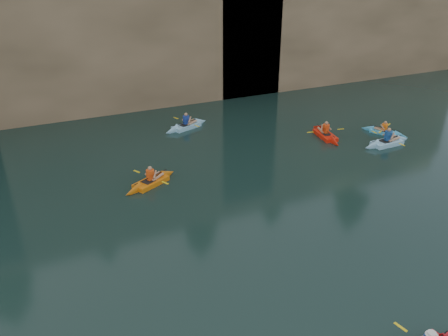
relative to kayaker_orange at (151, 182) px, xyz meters
name	(u,v)px	position (x,y,z in m)	size (l,w,h in m)	color
ground	(249,328)	(0.07, -10.10, -0.15)	(160.00, 160.00, 0.00)	black
cliff	(76,13)	(0.07, 19.90, 5.85)	(70.00, 16.00, 12.00)	tan
cliff_slab_center	(122,27)	(2.07, 12.50, 5.55)	(24.00, 2.40, 11.40)	#9B7E5E
cliff_slab_east	(353,23)	(22.07, 12.50, 4.77)	(26.00, 2.40, 9.84)	#9B7E5E
sea_cave_center	(40,99)	(-3.93, 11.85, 1.45)	(3.50, 1.00, 3.20)	black
sea_cave_east	(232,68)	(10.07, 11.85, 2.10)	(5.00, 1.00, 4.50)	black
kayaker_orange	(151,182)	(0.00, 0.00, 0.00)	(3.17, 2.16, 1.21)	orange
kayaker_ltblue_near	(387,142)	(14.03, -1.01, 0.01)	(3.37, 2.59, 1.33)	#97D5FC
kayaker_red_far	(325,135)	(11.52, 1.56, 0.00)	(2.43, 3.47, 1.25)	red
kayaker_ltblue_mid	(186,126)	(4.30, 6.62, 0.01)	(3.44, 2.40, 1.29)	#91D1F4
kayaker_blue_east	(384,132)	(15.20, 0.46, -0.02)	(1.95, 2.88, 1.04)	#47BAF2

